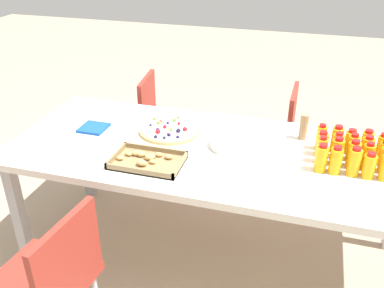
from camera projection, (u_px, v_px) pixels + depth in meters
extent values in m
plane|color=tan|center=(213.00, 255.00, 2.58)|extent=(12.00, 12.00, 0.00)
cube|color=silver|center=(216.00, 153.00, 2.24)|extent=(2.23, 0.92, 0.04)
cube|color=#99999E|center=(86.00, 153.00, 2.99)|extent=(0.06, 0.06, 0.70)
cube|color=#99999E|center=(19.00, 217.00, 2.35)|extent=(0.06, 0.06, 0.70)
cube|color=maroon|center=(316.00, 145.00, 2.90)|extent=(0.41, 0.41, 0.04)
cube|color=maroon|center=(292.00, 117.00, 2.85)|extent=(0.04, 0.38, 0.38)
cylinder|color=silver|center=(334.00, 167.00, 3.10)|extent=(0.02, 0.02, 0.41)
cylinder|color=silver|center=(334.00, 191.00, 2.84)|extent=(0.02, 0.02, 0.41)
cylinder|color=silver|center=(291.00, 161.00, 3.19)|extent=(0.02, 0.02, 0.41)
cylinder|color=silver|center=(286.00, 183.00, 2.92)|extent=(0.02, 0.02, 0.41)
cube|color=maroon|center=(172.00, 127.00, 3.15)|extent=(0.45, 0.45, 0.04)
cube|color=maroon|center=(147.00, 102.00, 3.08)|extent=(0.08, 0.38, 0.38)
cylinder|color=silver|center=(197.00, 147.00, 3.38)|extent=(0.02, 0.02, 0.41)
cylinder|color=silver|center=(190.00, 167.00, 3.10)|extent=(0.02, 0.02, 0.41)
cylinder|color=silver|center=(158.00, 144.00, 3.43)|extent=(0.02, 0.02, 0.41)
cylinder|color=silver|center=(148.00, 164.00, 3.15)|extent=(0.02, 0.02, 0.41)
cube|color=maroon|center=(39.00, 283.00, 1.80)|extent=(0.44, 0.44, 0.04)
cube|color=maroon|center=(68.00, 262.00, 1.64)|extent=(0.07, 0.38, 0.38)
cylinder|color=silver|center=(44.00, 286.00, 2.10)|extent=(0.02, 0.02, 0.41)
cylinder|color=#FAAD14|center=(382.00, 147.00, 2.13)|extent=(0.06, 0.06, 0.12)
cylinder|color=#FAAC14|center=(367.00, 144.00, 2.15)|extent=(0.06, 0.06, 0.13)
cylinder|color=red|center=(369.00, 131.00, 2.12)|extent=(0.04, 0.04, 0.02)
cylinder|color=#F9AC14|center=(350.00, 142.00, 2.18)|extent=(0.06, 0.06, 0.12)
cylinder|color=red|center=(353.00, 131.00, 2.14)|extent=(0.04, 0.04, 0.02)
cylinder|color=#F9AF14|center=(337.00, 140.00, 2.19)|extent=(0.06, 0.06, 0.13)
cylinder|color=red|center=(339.00, 127.00, 2.16)|extent=(0.04, 0.04, 0.02)
cylinder|color=#F9AD14|center=(321.00, 138.00, 2.20)|extent=(0.05, 0.05, 0.13)
cylinder|color=red|center=(323.00, 126.00, 2.17)|extent=(0.03, 0.03, 0.02)
cylinder|color=#FAAD14|center=(384.00, 154.00, 2.07)|extent=(0.05, 0.05, 0.12)
cylinder|color=#FAAD14|center=(367.00, 150.00, 2.09)|extent=(0.06, 0.06, 0.13)
cylinder|color=red|center=(370.00, 137.00, 2.06)|extent=(0.04, 0.04, 0.02)
cylinder|color=#F9AB14|center=(353.00, 148.00, 2.10)|extent=(0.06, 0.06, 0.13)
cylinder|color=red|center=(355.00, 135.00, 2.07)|extent=(0.04, 0.04, 0.02)
cylinder|color=#F9AB14|center=(337.00, 146.00, 2.13)|extent=(0.05, 0.05, 0.13)
cylinder|color=red|center=(340.00, 134.00, 2.09)|extent=(0.03, 0.03, 0.02)
cylinder|color=#F9AB14|center=(322.00, 145.00, 2.15)|extent=(0.06, 0.06, 0.12)
cylinder|color=red|center=(324.00, 133.00, 2.12)|extent=(0.04, 0.04, 0.02)
cylinder|color=#F9AE14|center=(368.00, 157.00, 2.02)|extent=(0.05, 0.05, 0.13)
cylinder|color=red|center=(371.00, 144.00, 1.99)|extent=(0.04, 0.04, 0.02)
cylinder|color=#F9AD14|center=(353.00, 155.00, 2.04)|extent=(0.06, 0.06, 0.13)
cylinder|color=red|center=(356.00, 142.00, 2.01)|extent=(0.04, 0.04, 0.02)
cylinder|color=#F9AD14|center=(337.00, 153.00, 2.06)|extent=(0.06, 0.06, 0.13)
cylinder|color=red|center=(339.00, 139.00, 2.03)|extent=(0.04, 0.04, 0.02)
cylinder|color=#FAAD14|center=(321.00, 151.00, 2.08)|extent=(0.05, 0.05, 0.13)
cylinder|color=red|center=(324.00, 138.00, 2.05)|extent=(0.03, 0.03, 0.02)
cylinder|color=#FAAB14|center=(369.00, 167.00, 1.96)|extent=(0.06, 0.06, 0.12)
cylinder|color=red|center=(372.00, 154.00, 1.93)|extent=(0.04, 0.04, 0.02)
cylinder|color=#FAAC14|center=(354.00, 163.00, 1.98)|extent=(0.06, 0.06, 0.13)
cylinder|color=red|center=(357.00, 149.00, 1.94)|extent=(0.04, 0.04, 0.02)
cylinder|color=#F9AB14|center=(336.00, 161.00, 1.99)|extent=(0.06, 0.06, 0.13)
cylinder|color=red|center=(338.00, 148.00, 1.96)|extent=(0.04, 0.04, 0.02)
cylinder|color=#F9AD14|center=(321.00, 159.00, 2.01)|extent=(0.06, 0.06, 0.13)
cylinder|color=red|center=(324.00, 146.00, 1.98)|extent=(0.04, 0.04, 0.02)
cylinder|color=tan|center=(170.00, 130.00, 2.41)|extent=(0.35, 0.35, 0.02)
cylinder|color=white|center=(170.00, 128.00, 2.41)|extent=(0.32, 0.32, 0.01)
sphere|color=#66B238|center=(159.00, 123.00, 2.45)|extent=(0.02, 0.02, 0.02)
sphere|color=#66B238|center=(175.00, 120.00, 2.48)|extent=(0.02, 0.02, 0.02)
sphere|color=#66B238|center=(155.00, 119.00, 2.50)|extent=(0.02, 0.02, 0.02)
sphere|color=#1E1947|center=(165.00, 137.00, 2.29)|extent=(0.02, 0.02, 0.02)
sphere|color=#1E1947|center=(150.00, 125.00, 2.42)|extent=(0.02, 0.02, 0.02)
sphere|color=red|center=(160.00, 121.00, 2.47)|extent=(0.02, 0.02, 0.02)
sphere|color=#1E1947|center=(168.00, 123.00, 2.45)|extent=(0.02, 0.02, 0.02)
sphere|color=#1E1947|center=(158.00, 130.00, 2.36)|extent=(0.03, 0.03, 0.03)
sphere|color=#1E1947|center=(156.00, 137.00, 2.29)|extent=(0.02, 0.02, 0.02)
sphere|color=red|center=(165.00, 127.00, 2.40)|extent=(0.02, 0.02, 0.02)
sphere|color=red|center=(185.00, 129.00, 2.37)|extent=(0.03, 0.03, 0.03)
sphere|color=#1E1947|center=(178.00, 137.00, 2.29)|extent=(0.02, 0.02, 0.02)
sphere|color=#1E1947|center=(178.00, 131.00, 2.35)|extent=(0.03, 0.03, 0.03)
sphere|color=red|center=(179.00, 123.00, 2.44)|extent=(0.02, 0.02, 0.02)
sphere|color=red|center=(168.00, 134.00, 2.32)|extent=(0.02, 0.02, 0.02)
sphere|color=#66B238|center=(178.00, 117.00, 2.52)|extent=(0.02, 0.02, 0.02)
sphere|color=#1E1947|center=(169.00, 135.00, 2.31)|extent=(0.02, 0.02, 0.02)
sphere|color=#66B238|center=(171.00, 129.00, 2.37)|extent=(0.02, 0.02, 0.02)
sphere|color=red|center=(158.00, 132.00, 2.34)|extent=(0.03, 0.03, 0.03)
cube|color=olive|center=(148.00, 162.00, 2.10)|extent=(0.36, 0.24, 0.01)
cube|color=olive|center=(156.00, 150.00, 2.19)|extent=(0.36, 0.01, 0.03)
cube|color=olive|center=(139.00, 172.00, 2.00)|extent=(0.36, 0.01, 0.03)
cube|color=olive|center=(180.00, 165.00, 2.05)|extent=(0.01, 0.24, 0.03)
cube|color=olive|center=(116.00, 155.00, 2.14)|extent=(0.01, 0.24, 0.03)
ellipsoid|color=tan|center=(159.00, 155.00, 2.14)|extent=(0.04, 0.03, 0.02)
ellipsoid|color=tan|center=(141.00, 154.00, 2.14)|extent=(0.05, 0.04, 0.03)
ellipsoid|color=tan|center=(149.00, 157.00, 2.11)|extent=(0.05, 0.04, 0.03)
ellipsoid|color=tan|center=(169.00, 157.00, 2.12)|extent=(0.04, 0.03, 0.02)
ellipsoid|color=tan|center=(142.00, 163.00, 2.06)|extent=(0.05, 0.04, 0.03)
ellipsoid|color=tan|center=(152.00, 162.00, 2.08)|extent=(0.04, 0.03, 0.02)
ellipsoid|color=tan|center=(136.00, 153.00, 2.15)|extent=(0.05, 0.03, 0.03)
ellipsoid|color=tan|center=(152.00, 156.00, 2.13)|extent=(0.04, 0.03, 0.02)
ellipsoid|color=tan|center=(129.00, 154.00, 2.15)|extent=(0.04, 0.03, 0.02)
ellipsoid|color=tan|center=(120.00, 158.00, 2.11)|extent=(0.04, 0.03, 0.02)
cylinder|color=silver|center=(228.00, 147.00, 2.25)|extent=(0.20, 0.20, 0.00)
cylinder|color=silver|center=(228.00, 146.00, 2.25)|extent=(0.20, 0.20, 0.00)
cylinder|color=silver|center=(228.00, 145.00, 2.25)|extent=(0.20, 0.20, 0.00)
cylinder|color=silver|center=(228.00, 144.00, 2.24)|extent=(0.20, 0.20, 0.00)
cylinder|color=silver|center=(228.00, 144.00, 2.24)|extent=(0.20, 0.20, 0.00)
cylinder|color=silver|center=(228.00, 143.00, 2.24)|extent=(0.20, 0.20, 0.00)
cylinder|color=silver|center=(229.00, 142.00, 2.24)|extent=(0.20, 0.20, 0.00)
cylinder|color=silver|center=(229.00, 141.00, 2.23)|extent=(0.20, 0.20, 0.00)
cube|color=#194CA5|center=(94.00, 128.00, 2.44)|extent=(0.15, 0.15, 0.02)
cylinder|color=#9E7A56|center=(304.00, 127.00, 2.30)|extent=(0.04, 0.04, 0.15)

